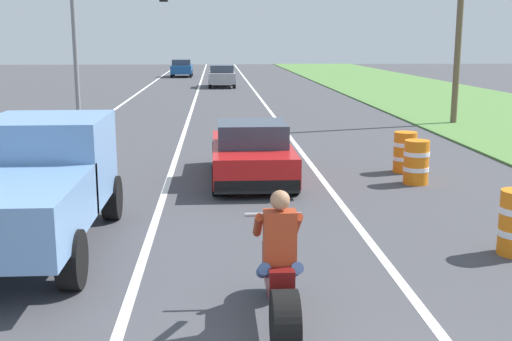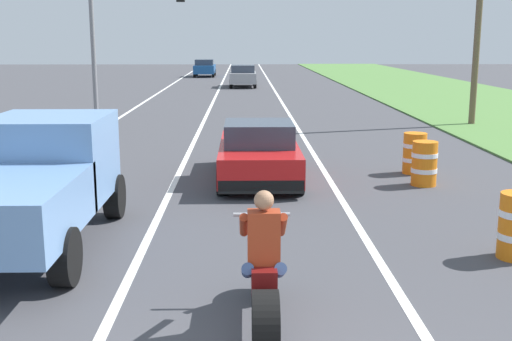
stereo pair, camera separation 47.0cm
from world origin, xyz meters
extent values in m
cube|color=white|center=(-5.40, 20.00, 0.00)|extent=(0.14, 120.00, 0.01)
cube|color=white|center=(1.80, 20.00, 0.00)|extent=(0.14, 120.00, 0.01)
cube|color=white|center=(-1.80, 20.00, 0.00)|extent=(0.14, 120.00, 0.01)
cylinder|color=black|center=(0.01, 1.83, 0.35)|extent=(0.28, 0.69, 0.69)
cylinder|color=black|center=(0.01, 3.38, 0.31)|extent=(0.12, 0.63, 0.63)
cube|color=#590F0F|center=(0.01, 2.65, 0.61)|extent=(0.28, 1.10, 0.36)
cylinder|color=#B2B2B7|center=(0.01, 3.30, 0.68)|extent=(0.08, 0.36, 0.73)
cylinder|color=#A5A5AA|center=(0.01, 3.28, 1.11)|extent=(0.70, 0.05, 0.05)
cube|color=#993319|center=(0.01, 2.42, 1.09)|extent=(0.36, 0.24, 0.60)
sphere|color=#9E7051|center=(0.01, 2.42, 1.51)|extent=(0.22, 0.22, 0.22)
cylinder|color=#384C7A|center=(-0.17, 2.45, 0.69)|extent=(0.14, 0.47, 0.32)
cylinder|color=#993319|center=(-0.21, 2.72, 1.14)|extent=(0.10, 0.51, 0.40)
cylinder|color=#384C7A|center=(0.19, 2.45, 0.69)|extent=(0.14, 0.47, 0.32)
cylinder|color=#993319|center=(0.23, 2.72, 1.14)|extent=(0.10, 0.51, 0.40)
cube|color=red|center=(0.14, 10.43, 0.53)|extent=(1.80, 4.30, 0.64)
cube|color=#333D4C|center=(0.14, 10.23, 1.11)|extent=(1.56, 1.70, 0.52)
cube|color=black|center=(0.14, 8.38, 0.29)|extent=(1.76, 0.20, 0.28)
cylinder|color=black|center=(-0.66, 12.03, 0.32)|extent=(0.24, 0.64, 0.64)
cylinder|color=black|center=(0.94, 12.03, 0.32)|extent=(0.24, 0.64, 0.64)
cylinder|color=black|center=(-0.66, 8.83, 0.32)|extent=(0.24, 0.64, 0.64)
cylinder|color=black|center=(0.94, 8.83, 0.32)|extent=(0.24, 0.64, 0.64)
cube|color=#6B93C6|center=(-3.46, 6.34, 1.28)|extent=(1.90, 2.10, 1.40)
cube|color=#333D4C|center=(-3.46, 6.69, 1.67)|extent=(1.67, 0.29, 0.57)
cube|color=#6B93C6|center=(-3.46, 4.09, 0.98)|extent=(1.90, 2.70, 0.80)
cylinder|color=black|center=(-4.33, 7.14, 0.40)|extent=(0.28, 0.80, 0.80)
cylinder|color=black|center=(-2.59, 7.14, 0.40)|extent=(0.28, 0.80, 0.80)
cylinder|color=black|center=(-2.59, 3.79, 0.40)|extent=(0.28, 0.80, 0.80)
cylinder|color=gray|center=(-6.12, 21.42, 3.00)|extent=(0.18, 0.18, 6.00)
cylinder|color=brown|center=(8.53, 19.84, 4.09)|extent=(0.24, 0.24, 8.18)
cylinder|color=orange|center=(3.84, 9.65, 0.50)|extent=(0.56, 0.56, 1.00)
cylinder|color=white|center=(3.84, 9.65, 0.70)|extent=(0.58, 0.58, 0.10)
cylinder|color=white|center=(3.84, 9.65, 0.35)|extent=(0.58, 0.58, 0.10)
cylinder|color=orange|center=(3.97, 10.95, 0.50)|extent=(0.56, 0.56, 1.00)
cylinder|color=white|center=(3.97, 10.95, 0.70)|extent=(0.58, 0.58, 0.10)
cylinder|color=white|center=(3.97, 10.95, 0.35)|extent=(0.58, 0.58, 0.10)
cube|color=#99999E|center=(-0.23, 39.97, 0.65)|extent=(1.76, 4.00, 0.70)
cube|color=#333D4C|center=(-0.23, 39.77, 1.25)|extent=(1.56, 2.00, 0.50)
cylinder|color=black|center=(-1.03, 41.37, 0.30)|extent=(0.20, 0.60, 0.60)
cylinder|color=black|center=(0.57, 41.37, 0.30)|extent=(0.20, 0.60, 0.60)
cylinder|color=black|center=(-1.03, 38.57, 0.30)|extent=(0.20, 0.60, 0.60)
cylinder|color=black|center=(0.57, 38.57, 0.30)|extent=(0.20, 0.60, 0.60)
cube|color=#194C8C|center=(-3.58, 52.35, 0.65)|extent=(1.76, 4.00, 0.70)
cube|color=#333D4C|center=(-3.58, 52.15, 1.25)|extent=(1.56, 2.00, 0.50)
cylinder|color=black|center=(-4.38, 53.75, 0.30)|extent=(0.20, 0.60, 0.60)
cylinder|color=black|center=(-2.78, 53.75, 0.30)|extent=(0.20, 0.60, 0.60)
cylinder|color=black|center=(-4.38, 50.95, 0.30)|extent=(0.20, 0.60, 0.60)
cylinder|color=black|center=(-2.78, 50.95, 0.30)|extent=(0.20, 0.60, 0.60)
camera|label=1|loc=(-0.68, -4.33, 3.24)|focal=44.92mm
camera|label=2|loc=(-0.21, -4.34, 3.24)|focal=44.92mm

